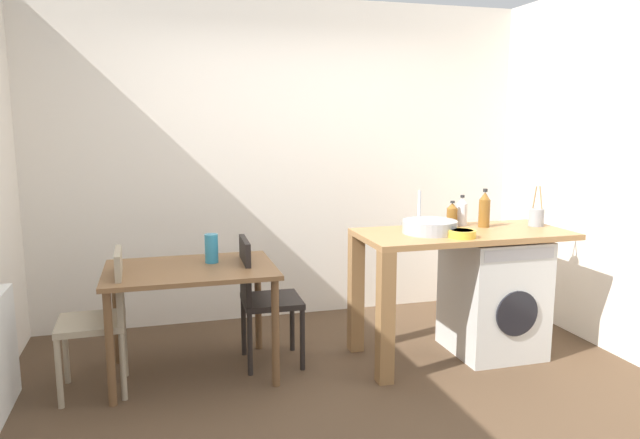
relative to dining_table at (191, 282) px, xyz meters
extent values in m
plane|color=#4C3826|center=(0.89, -0.65, -0.64)|extent=(5.46, 5.46, 0.00)
cube|color=silver|center=(0.89, 1.10, 0.71)|extent=(4.60, 0.10, 2.70)
cube|color=brown|center=(0.00, 0.00, 0.08)|extent=(1.10, 0.76, 0.03)
cylinder|color=brown|center=(-0.50, -0.33, -0.29)|extent=(0.05, 0.05, 0.71)
cylinder|color=brown|center=(0.50, -0.33, -0.29)|extent=(0.05, 0.05, 0.71)
cylinder|color=brown|center=(-0.50, 0.33, -0.29)|extent=(0.05, 0.05, 0.71)
cylinder|color=brown|center=(0.50, 0.33, -0.29)|extent=(0.05, 0.05, 0.71)
cube|color=gray|center=(-0.62, -0.10, -0.19)|extent=(0.41, 0.41, 0.04)
cube|color=gray|center=(-0.44, -0.10, 0.03)|extent=(0.05, 0.38, 0.45)
cylinder|color=gray|center=(-0.80, -0.28, -0.42)|extent=(0.04, 0.04, 0.45)
cylinder|color=gray|center=(-0.80, 0.08, -0.42)|extent=(0.04, 0.04, 0.45)
cylinder|color=gray|center=(-0.44, -0.28, -0.42)|extent=(0.04, 0.04, 0.45)
cylinder|color=gray|center=(-0.44, 0.08, -0.42)|extent=(0.04, 0.04, 0.45)
cube|color=black|center=(0.55, 0.05, -0.19)|extent=(0.41, 0.41, 0.04)
cube|color=black|center=(0.37, 0.06, 0.03)|extent=(0.05, 0.38, 0.45)
cylinder|color=black|center=(0.74, 0.22, -0.42)|extent=(0.04, 0.04, 0.45)
cylinder|color=black|center=(0.72, -0.14, -0.42)|extent=(0.04, 0.04, 0.45)
cylinder|color=black|center=(0.38, 0.24, -0.42)|extent=(0.04, 0.04, 0.45)
cylinder|color=black|center=(0.36, -0.12, -0.42)|extent=(0.04, 0.04, 0.45)
cube|color=#9E7042|center=(1.89, -0.18, 0.26)|extent=(1.50, 0.68, 0.04)
cube|color=olive|center=(1.19, -0.47, -0.20)|extent=(0.10, 0.10, 0.88)
cube|color=olive|center=(1.19, 0.11, -0.20)|extent=(0.10, 0.10, 0.88)
cube|color=silver|center=(2.15, -0.18, -0.21)|extent=(0.60, 0.60, 0.86)
cylinder|color=black|center=(2.15, -0.49, -0.26)|extent=(0.32, 0.02, 0.32)
cube|color=#B2B2B7|center=(2.15, -0.48, 0.16)|extent=(0.54, 0.01, 0.08)
cylinder|color=#9EA0A5|center=(1.63, -0.18, 0.32)|extent=(0.38, 0.38, 0.09)
cylinder|color=#B2B2B7|center=(1.63, 0.00, 0.42)|extent=(0.02, 0.02, 0.28)
cylinder|color=brown|center=(1.90, 0.01, 0.35)|extent=(0.08, 0.08, 0.14)
cone|color=brown|center=(1.90, 0.01, 0.44)|extent=(0.07, 0.07, 0.04)
cylinder|color=#262626|center=(1.90, 0.01, 0.46)|extent=(0.03, 0.03, 0.02)
cylinder|color=silver|center=(2.00, 0.04, 0.36)|extent=(0.08, 0.08, 0.16)
cone|color=silver|center=(2.00, 0.04, 0.46)|extent=(0.07, 0.07, 0.05)
cylinder|color=#262626|center=(2.00, 0.04, 0.50)|extent=(0.03, 0.03, 0.02)
cylinder|color=brown|center=(2.12, -0.07, 0.38)|extent=(0.08, 0.08, 0.20)
cone|color=brown|center=(2.12, -0.07, 0.51)|extent=(0.07, 0.07, 0.06)
cylinder|color=#262626|center=(2.12, -0.07, 0.55)|extent=(0.03, 0.03, 0.02)
cylinder|color=gold|center=(1.77, -0.38, 0.30)|extent=(0.19, 0.19, 0.05)
cylinder|color=olive|center=(1.77, -0.38, 0.31)|extent=(0.15, 0.15, 0.03)
cylinder|color=gray|center=(2.52, -0.13, 0.34)|extent=(0.11, 0.11, 0.13)
cylinder|color=#99724C|center=(2.50, -0.12, 0.49)|extent=(0.01, 0.04, 0.18)
cylinder|color=#99724C|center=(2.54, -0.15, 0.49)|extent=(0.01, 0.05, 0.18)
cylinder|color=teal|center=(0.15, 0.10, 0.20)|extent=(0.09, 0.09, 0.20)
cube|color=#B2B2B7|center=(1.84, -0.28, 0.28)|extent=(0.15, 0.06, 0.01)
cube|color=#262628|center=(1.84, -0.28, 0.28)|extent=(0.15, 0.06, 0.01)
camera|label=1|loc=(-0.19, -3.85, 1.04)|focal=32.99mm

